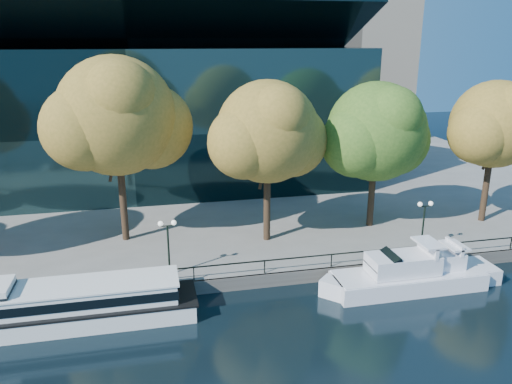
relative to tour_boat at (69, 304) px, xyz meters
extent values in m
plane|color=black|center=(7.90, -1.11, -1.31)|extent=(160.00, 160.00, 0.00)
cube|color=slate|center=(7.90, 35.39, -0.81)|extent=(90.00, 67.00, 1.00)
cube|color=#47443F|center=(7.90, 1.94, -0.81)|extent=(90.00, 0.25, 1.00)
cube|color=black|center=(7.90, 2.14, 0.64)|extent=(88.20, 0.08, 0.08)
cube|color=black|center=(7.90, 2.14, 0.14)|extent=(0.07, 0.07, 0.90)
cube|color=black|center=(3.90, 30.89, 6.69)|extent=(50.00, 24.00, 16.00)
cube|color=black|center=(3.90, 26.89, 16.19)|extent=(50.00, 17.14, 7.86)
cube|color=white|center=(0.37, 0.00, -0.73)|extent=(14.60, 3.55, 1.15)
cube|color=black|center=(0.37, 0.00, -0.14)|extent=(14.89, 3.62, 0.13)
cube|color=white|center=(0.89, 0.00, 0.52)|extent=(11.39, 2.91, 1.25)
cube|color=black|center=(0.89, 0.00, 0.57)|extent=(11.53, 2.98, 0.57)
cube|color=white|center=(0.89, 0.00, 1.19)|extent=(11.68, 3.05, 0.10)
cube|color=white|center=(22.67, -0.45, -0.69)|extent=(10.75, 3.07, 1.23)
cube|color=white|center=(17.30, -0.45, -0.69)|extent=(2.35, 2.35, 1.23)
cube|color=white|center=(22.67, -0.45, -0.06)|extent=(10.53, 3.01, 0.08)
cube|color=white|center=(22.13, -0.45, 0.69)|extent=(4.84, 2.30, 1.33)
cube|color=black|center=(20.74, -0.45, 0.79)|extent=(2.12, 2.21, 1.68)
cube|color=white|center=(23.96, -0.45, 1.66)|extent=(0.26, 2.40, 0.82)
cube|color=white|center=(23.96, -0.45, 2.07)|extent=(1.43, 2.40, 0.15)
cube|color=white|center=(25.22, -0.15, -0.74)|extent=(8.53, 2.66, 1.14)
cube|color=white|center=(20.95, -0.15, -0.74)|extent=(2.09, 2.09, 1.14)
cube|color=white|center=(25.22, -0.15, -0.15)|extent=(8.36, 2.60, 0.08)
cube|color=white|center=(24.79, -0.15, 0.54)|extent=(3.84, 1.99, 1.23)
cube|color=black|center=(23.68, -0.15, 0.64)|extent=(1.73, 1.91, 1.43)
cube|color=white|center=(26.25, -0.15, 1.44)|extent=(0.24, 2.07, 0.76)
cube|color=white|center=(26.25, -0.15, 1.54)|extent=(1.33, 2.07, 0.14)
cylinder|color=black|center=(3.11, 10.69, 3.78)|extent=(0.56, 0.56, 8.17)
cylinder|color=black|center=(3.61, 10.89, 6.99)|extent=(1.27, 1.94, 4.08)
cylinder|color=black|center=(2.71, 10.39, 6.70)|extent=(1.16, 1.32, 3.65)
sphere|color=olive|center=(3.11, 10.69, 9.91)|extent=(9.25, 9.25, 9.25)
sphere|color=olive|center=(5.65, 12.08, 8.75)|extent=(6.94, 6.94, 6.94)
sphere|color=olive|center=(0.80, 9.77, 9.22)|extent=(6.47, 6.47, 6.47)
sphere|color=olive|center=(3.57, 8.84, 11.53)|extent=(5.55, 5.55, 5.55)
cylinder|color=black|center=(14.51, 8.19, 3.29)|extent=(0.56, 0.56, 7.19)
cylinder|color=black|center=(15.01, 8.39, 6.11)|extent=(1.16, 1.74, 3.60)
cylinder|color=black|center=(14.11, 7.89, 5.86)|extent=(1.06, 1.20, 3.22)
sphere|color=olive|center=(14.51, 8.19, 8.68)|extent=(8.04, 8.04, 8.04)
sphere|color=olive|center=(16.73, 9.39, 7.68)|extent=(6.03, 6.03, 6.03)
sphere|color=olive|center=(12.50, 7.38, 8.08)|extent=(5.63, 5.63, 5.63)
sphere|color=olive|center=(14.92, 6.58, 10.09)|extent=(4.83, 4.83, 4.83)
cylinder|color=black|center=(24.23, 9.38, 3.06)|extent=(0.56, 0.56, 6.73)
cylinder|color=black|center=(24.73, 9.58, 5.70)|extent=(1.10, 1.65, 3.38)
cylinder|color=black|center=(23.83, 9.08, 5.46)|extent=(1.02, 1.15, 3.02)
sphere|color=#355A1C|center=(24.23, 9.38, 8.10)|extent=(8.40, 8.40, 8.40)
sphere|color=#355A1C|center=(26.54, 10.64, 7.05)|extent=(6.30, 6.30, 6.30)
sphere|color=#355A1C|center=(22.13, 8.54, 7.47)|extent=(5.88, 5.88, 5.88)
sphere|color=#355A1C|center=(24.65, 7.70, 9.57)|extent=(5.04, 5.04, 5.04)
cylinder|color=black|center=(34.79, 8.37, 3.22)|extent=(0.56, 0.56, 7.06)
cylinder|color=black|center=(35.29, 8.57, 6.00)|extent=(1.14, 1.72, 3.54)
cylinder|color=black|center=(34.39, 8.07, 5.75)|extent=(1.05, 1.19, 3.16)
sphere|color=olive|center=(34.79, 8.37, 8.52)|extent=(7.56, 7.56, 7.56)
sphere|color=olive|center=(36.87, 9.51, 7.58)|extent=(5.67, 5.67, 5.67)
sphere|color=olive|center=(32.90, 7.62, 7.95)|extent=(5.29, 5.29, 5.29)
cylinder|color=black|center=(6.32, 3.39, 1.49)|extent=(0.14, 0.14, 3.60)
cube|color=black|center=(6.32, 3.39, 3.34)|extent=(0.90, 0.06, 0.06)
sphere|color=white|center=(5.87, 3.39, 3.54)|extent=(0.36, 0.36, 0.36)
sphere|color=white|center=(6.77, 3.39, 3.54)|extent=(0.36, 0.36, 0.36)
cylinder|color=black|center=(25.81, 3.39, 1.49)|extent=(0.14, 0.14, 3.60)
cube|color=black|center=(25.81, 3.39, 3.34)|extent=(0.90, 0.06, 0.06)
sphere|color=white|center=(25.36, 3.39, 3.54)|extent=(0.36, 0.36, 0.36)
sphere|color=white|center=(26.26, 3.39, 3.54)|extent=(0.36, 0.36, 0.36)
camera|label=1|loc=(5.45, -29.10, 15.64)|focal=35.00mm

